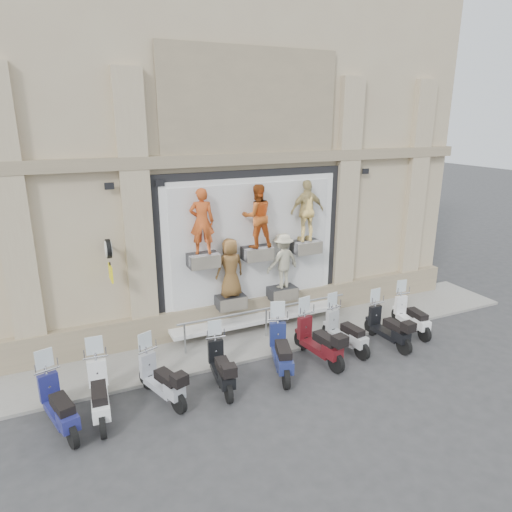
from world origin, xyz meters
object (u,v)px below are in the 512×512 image
object	(u,v)px
scooter_d	(221,359)
scooter_h	(388,320)
clock_sign_bracket	(109,255)
scooter_i	(412,309)
scooter_c	(161,371)
scooter_e	(281,342)
scooter_g	(346,325)
guard_rail	(266,323)
scooter_a	(57,396)
scooter_f	(319,333)
scooter_b	(98,384)

from	to	relation	value
scooter_d	scooter_h	distance (m)	4.78
clock_sign_bracket	scooter_i	world-z (taller)	clock_sign_bracket
scooter_c	scooter_e	bearing A→B (deg)	-20.60
scooter_c	scooter_h	world-z (taller)	scooter_h
clock_sign_bracket	scooter_g	distance (m)	6.21
guard_rail	scooter_a	world-z (taller)	scooter_a
scooter_i	scooter_f	bearing A→B (deg)	-168.97
scooter_h	scooter_i	bearing A→B (deg)	13.25
scooter_b	scooter_f	bearing A→B (deg)	4.54
guard_rail	scooter_b	bearing A→B (deg)	-159.72
scooter_b	scooter_g	size ratio (longest dim) A/B	1.07
scooter_c	scooter_d	bearing A→B (deg)	-21.82
scooter_b	scooter_e	world-z (taller)	scooter_e
scooter_f	scooter_h	bearing A→B (deg)	-8.71
guard_rail	scooter_i	bearing A→B (deg)	-18.63
scooter_g	scooter_i	world-z (taller)	scooter_g
scooter_h	scooter_a	bearing A→B (deg)	178.17
scooter_e	scooter_f	bearing A→B (deg)	23.46
guard_rail	scooter_d	xyz separation A→B (m)	(-1.95, -1.70, 0.23)
scooter_d	scooter_i	distance (m)	5.90
scooter_c	scooter_h	size ratio (longest dim) A/B	1.00
scooter_e	scooter_c	bearing A→B (deg)	-162.80
clock_sign_bracket	scooter_a	size ratio (longest dim) A/B	0.56
clock_sign_bracket	scooter_c	size ratio (longest dim) A/B	0.59
scooter_b	scooter_h	bearing A→B (deg)	3.97
scooter_h	scooter_i	xyz separation A→B (m)	(1.11, 0.32, -0.01)
scooter_a	scooter_c	size ratio (longest dim) A/B	1.06
guard_rail	scooter_b	xyz separation A→B (m)	(-4.57, -1.69, 0.29)
clock_sign_bracket	scooter_b	world-z (taller)	clock_sign_bracket
scooter_g	scooter_d	bearing A→B (deg)	177.16
scooter_g	scooter_a	bearing A→B (deg)	175.55
guard_rail	scooter_i	xyz separation A→B (m)	(3.94, -1.33, 0.23)
clock_sign_bracket	scooter_g	xyz separation A→B (m)	(5.53, -1.88, -2.10)
guard_rail	scooter_e	size ratio (longest dim) A/B	2.62
scooter_a	scooter_c	bearing A→B (deg)	-11.47
scooter_e	scooter_f	size ratio (longest dim) A/B	1.04
clock_sign_bracket	scooter_c	distance (m)	3.04
scooter_g	guard_rail	bearing A→B (deg)	131.76
guard_rail	scooter_b	distance (m)	4.88
guard_rail	clock_sign_bracket	xyz separation A→B (m)	(-3.90, 0.47, 2.34)
guard_rail	clock_sign_bracket	size ratio (longest dim) A/B	4.96
scooter_a	scooter_f	world-z (taller)	scooter_f
clock_sign_bracket	scooter_f	size ratio (longest dim) A/B	0.55
scooter_e	scooter_i	distance (m)	4.38
scooter_a	scooter_g	world-z (taller)	scooter_a
scooter_d	scooter_e	xyz separation A→B (m)	(1.53, -0.00, 0.08)
clock_sign_bracket	scooter_b	size ratio (longest dim) A/B	0.55
scooter_b	scooter_h	size ratio (longest dim) A/B	1.07
scooter_i	scooter_h	bearing A→B (deg)	-157.84
guard_rail	scooter_a	xyz separation A→B (m)	(-5.34, -1.78, 0.28)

